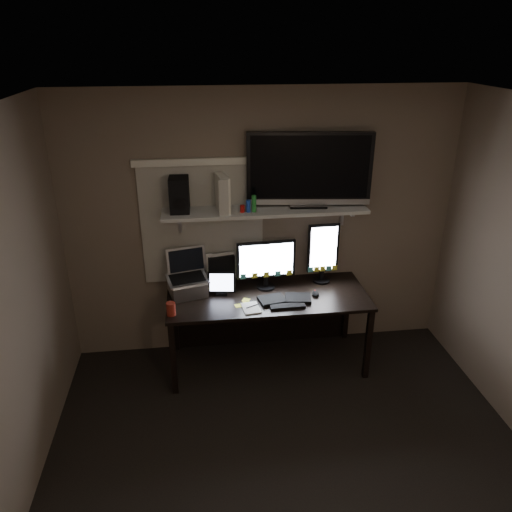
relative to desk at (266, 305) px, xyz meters
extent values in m
plane|color=black|center=(0.00, -1.55, -0.55)|extent=(3.60, 3.60, 0.00)
plane|color=silver|center=(0.00, -1.55, 1.95)|extent=(3.60, 3.60, 0.00)
plane|color=#6C5E4E|center=(0.00, 0.25, 0.70)|extent=(3.60, 0.00, 3.60)
cube|color=silver|center=(-0.55, 0.24, 0.75)|extent=(1.10, 0.02, 1.10)
cube|color=black|center=(0.00, -0.12, 0.16)|extent=(1.80, 0.75, 0.03)
cube|color=black|center=(0.00, 0.23, -0.20)|extent=(1.80, 0.02, 0.70)
cube|color=black|center=(-0.86, -0.46, -0.20)|extent=(0.05, 0.05, 0.70)
cube|color=black|center=(0.86, -0.46, -0.20)|extent=(0.05, 0.05, 0.70)
cube|color=black|center=(-0.86, 0.21, -0.20)|extent=(0.05, 0.05, 0.70)
cube|color=black|center=(0.86, 0.21, -0.20)|extent=(0.05, 0.05, 0.70)
cube|color=beige|center=(0.00, 0.08, 0.91)|extent=(1.80, 0.35, 0.03)
cube|color=black|center=(0.00, 0.02, 0.41)|extent=(0.54, 0.09, 0.47)
cube|color=black|center=(0.55, 0.09, 0.47)|extent=(0.30, 0.07, 0.59)
cube|color=black|center=(0.14, -0.24, 0.19)|extent=(0.47, 0.20, 0.03)
ellipsoid|color=black|center=(0.43, -0.19, 0.19)|extent=(0.07, 0.10, 0.04)
cube|color=silver|center=(-0.18, -0.35, 0.18)|extent=(0.16, 0.21, 0.01)
cube|color=black|center=(-0.41, -0.05, 0.29)|extent=(0.26, 0.14, 0.22)
cube|color=black|center=(-0.40, 0.16, 0.33)|extent=(0.26, 0.16, 0.31)
cube|color=#B9B9BE|center=(-0.71, -0.03, 0.38)|extent=(0.42, 0.37, 0.40)
cylinder|color=maroon|center=(-0.85, -0.37, 0.23)|extent=(0.09, 0.09, 0.11)
cube|color=black|center=(0.39, 0.11, 1.25)|extent=(1.10, 0.32, 0.65)
cube|color=silver|center=(-0.37, 0.07, 1.08)|extent=(0.12, 0.27, 0.31)
cube|color=black|center=(-0.74, 0.10, 1.08)|extent=(0.17, 0.21, 0.30)
camera|label=1|loc=(-0.61, -4.04, 2.32)|focal=35.00mm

